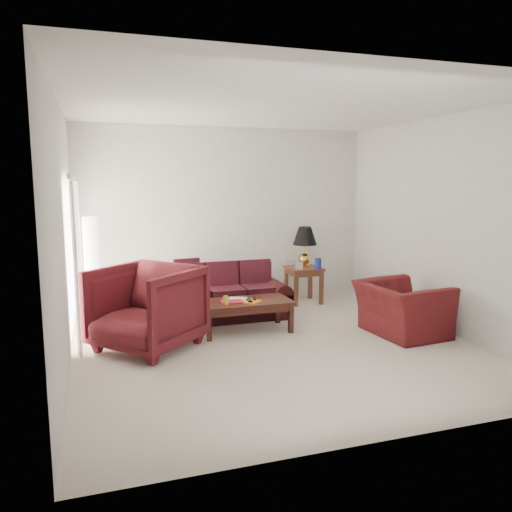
{
  "coord_description": "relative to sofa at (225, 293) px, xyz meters",
  "views": [
    {
      "loc": [
        -2.16,
        -5.79,
        2.12
      ],
      "look_at": [
        0.0,
        0.85,
        1.05
      ],
      "focal_mm": 35.0,
      "sensor_mm": 36.0,
      "label": 1
    }
  ],
  "objects": [
    {
      "name": "floor",
      "position": [
        0.31,
        -1.46,
        -0.4
      ],
      "size": [
        5.0,
        5.0,
        0.0
      ],
      "primitive_type": "plane",
      "color": "beige",
      "rests_on": "ground"
    },
    {
      "name": "blinds",
      "position": [
        -2.11,
        -0.16,
        0.68
      ],
      "size": [
        0.1,
        2.0,
        2.16
      ],
      "primitive_type": "cube",
      "color": "silver",
      "rests_on": "ground"
    },
    {
      "name": "sofa",
      "position": [
        0.0,
        0.0,
        0.0
      ],
      "size": [
        1.98,
        0.88,
        0.81
      ],
      "primitive_type": null,
      "rotation": [
        0.0,
        0.0,
        -0.01
      ],
      "color": "black",
      "rests_on": "ground"
    },
    {
      "name": "throw_pillow",
      "position": [
        -0.46,
        0.59,
        0.26
      ],
      "size": [
        0.43,
        0.24,
        0.43
      ],
      "primitive_type": "cube",
      "rotation": [
        -0.21,
        0.0,
        0.09
      ],
      "color": "black",
      "rests_on": "sofa"
    },
    {
      "name": "end_table",
      "position": [
        1.56,
        0.57,
        -0.09
      ],
      "size": [
        0.62,
        0.62,
        0.62
      ],
      "primitive_type": null,
      "rotation": [
        0.0,
        0.0,
        -0.09
      ],
      "color": "brown",
      "rests_on": "ground"
    },
    {
      "name": "table_lamp",
      "position": [
        1.6,
        0.63,
        0.57
      ],
      "size": [
        0.49,
        0.49,
        0.7
      ],
      "primitive_type": null,
      "rotation": [
        0.0,
        0.0,
        -0.19
      ],
      "color": "gold",
      "rests_on": "end_table"
    },
    {
      "name": "clock",
      "position": [
        1.41,
        0.43,
        0.28
      ],
      "size": [
        0.13,
        0.07,
        0.12
      ],
      "primitive_type": "cube",
      "rotation": [
        0.0,
        0.0,
        -0.18
      ],
      "color": "silver",
      "rests_on": "end_table"
    },
    {
      "name": "blue_canister",
      "position": [
        1.73,
        0.36,
        0.31
      ],
      "size": [
        0.11,
        0.11,
        0.18
      ],
      "primitive_type": "cylinder",
      "rotation": [
        0.0,
        0.0,
        -0.03
      ],
      "color": "#171B98",
      "rests_on": "end_table"
    },
    {
      "name": "picture_frame",
      "position": [
        1.43,
        0.78,
        0.3
      ],
      "size": [
        0.17,
        0.19,
        0.06
      ],
      "primitive_type": "cube",
      "rotation": [
        1.36,
        0.0,
        0.22
      ],
      "color": "#B0B1B5",
      "rests_on": "end_table"
    },
    {
      "name": "floor_lamp",
      "position": [
        -1.92,
        0.51,
        0.4
      ],
      "size": [
        0.29,
        0.29,
        1.6
      ],
      "primitive_type": null,
      "rotation": [
        0.0,
        0.0,
        0.13
      ],
      "color": "white",
      "rests_on": "ground"
    },
    {
      "name": "armchair_left",
      "position": [
        -1.28,
        -1.05,
        0.13
      ],
      "size": [
        1.63,
        1.63,
        1.06
      ],
      "primitive_type": "imported",
      "rotation": [
        0.0,
        0.0,
        -0.82
      ],
      "color": "#471015",
      "rests_on": "ground"
    },
    {
      "name": "armchair_right",
      "position": [
        2.13,
        -1.53,
        -0.04
      ],
      "size": [
        1.07,
        1.19,
        0.72
      ],
      "primitive_type": "imported",
      "rotation": [
        0.0,
        0.0,
        1.66
      ],
      "color": "#491012",
      "rests_on": "ground"
    },
    {
      "name": "coffee_table",
      "position": [
        0.11,
        -0.74,
        -0.18
      ],
      "size": [
        1.32,
        0.74,
        0.44
      ],
      "primitive_type": null,
      "rotation": [
        0.0,
        0.0,
        0.09
      ],
      "color": "black",
      "rests_on": "ground"
    },
    {
      "name": "magazine_red",
      "position": [
        -0.1,
        -0.78,
        0.05
      ],
      "size": [
        0.32,
        0.26,
        0.02
      ],
      "primitive_type": "cube",
      "rotation": [
        0.0,
        0.0,
        -0.14
      ],
      "color": "#B5121D",
      "rests_on": "coffee_table"
    },
    {
      "name": "magazine_white",
      "position": [
        0.03,
        -0.64,
        0.05
      ],
      "size": [
        0.3,
        0.27,
        0.01
      ],
      "primitive_type": "cube",
      "rotation": [
        0.0,
        0.0,
        -0.38
      ],
      "color": "white",
      "rests_on": "coffee_table"
    },
    {
      "name": "magazine_orange",
      "position": [
        0.17,
        -0.84,
        0.05
      ],
      "size": [
        0.31,
        0.3,
        0.01
      ],
      "primitive_type": "cube",
      "rotation": [
        0.0,
        0.0,
        0.66
      ],
      "color": "orange",
      "rests_on": "coffee_table"
    },
    {
      "name": "remote_a",
      "position": [
        0.13,
        -0.85,
        0.07
      ],
      "size": [
        0.06,
        0.18,
        0.02
      ],
      "primitive_type": "cube",
      "rotation": [
        0.0,
        0.0,
        -0.07
      ],
      "color": "black",
      "rests_on": "coffee_table"
    },
    {
      "name": "remote_b",
      "position": [
        0.24,
        -0.76,
        0.07
      ],
      "size": [
        0.09,
        0.17,
        0.02
      ],
      "primitive_type": "cube",
      "rotation": [
        0.0,
        0.0,
        -0.26
      ],
      "color": "black",
      "rests_on": "coffee_table"
    },
    {
      "name": "yellow_glass",
      "position": [
        -0.2,
        -0.87,
        0.1
      ],
      "size": [
        0.08,
        0.08,
        0.12
      ],
      "primitive_type": "cylinder",
      "rotation": [
        0.0,
        0.0,
        0.17
      ],
      "color": "gold",
      "rests_on": "coffee_table"
    }
  ]
}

